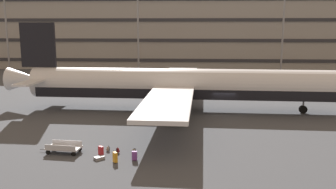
% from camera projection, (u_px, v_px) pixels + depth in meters
% --- Properties ---
extents(ground_plane, '(600.00, 600.00, 0.00)m').
position_uv_depth(ground_plane, '(223.00, 114.00, 41.33)').
color(ground_plane, '#424449').
extents(terminal_structure, '(161.31, 14.49, 17.43)m').
position_uv_depth(terminal_structure, '(206.00, 30.00, 86.42)').
color(terminal_structure, gray).
rests_on(terminal_structure, ground_plane).
extents(airliner, '(41.01, 33.26, 10.08)m').
position_uv_depth(airliner, '(180.00, 85.00, 42.16)').
color(airliner, silver).
rests_on(airliner, ground_plane).
extents(light_mast_far_left, '(1.80, 0.50, 22.54)m').
position_uv_depth(light_mast_far_left, '(5.00, 9.00, 73.76)').
color(light_mast_far_left, gray).
rests_on(light_mast_far_left, ground_plane).
extents(light_mast_left, '(1.80, 0.50, 18.97)m').
position_uv_depth(light_mast_left, '(138.00, 18.00, 72.56)').
color(light_mast_left, gray).
rests_on(light_mast_left, ground_plane).
extents(light_mast_center_left, '(1.80, 0.50, 25.06)m').
position_uv_depth(light_mast_center_left, '(285.00, 1.00, 70.36)').
color(light_mast_center_left, gray).
rests_on(light_mast_center_left, ground_plane).
extents(suitcase_red, '(0.47, 0.46, 0.83)m').
position_uv_depth(suitcase_red, '(101.00, 150.00, 28.02)').
color(suitcase_red, '#B21E23').
rests_on(suitcase_red, ground_plane).
extents(suitcase_navy, '(0.84, 0.83, 0.21)m').
position_uv_depth(suitcase_navy, '(99.00, 158.00, 27.19)').
color(suitcase_navy, gray).
rests_on(suitcase_navy, ground_plane).
extents(suitcase_black, '(0.40, 0.43, 0.93)m').
position_uv_depth(suitcase_black, '(115.00, 157.00, 26.45)').
color(suitcase_black, orange).
rests_on(suitcase_black, ground_plane).
extents(suitcase_large, '(0.38, 0.22, 0.91)m').
position_uv_depth(suitcase_large, '(135.00, 156.00, 26.89)').
color(suitcase_large, '#72388C').
rests_on(suitcase_large, ground_plane).
extents(backpack_scuffed, '(0.37, 0.41, 0.45)m').
position_uv_depth(backpack_scuffed, '(108.00, 149.00, 28.93)').
color(backpack_scuffed, gray).
rests_on(backpack_scuffed, ground_plane).
extents(backpack_laid_flat, '(0.35, 0.38, 0.49)m').
position_uv_depth(backpack_laid_flat, '(118.00, 150.00, 28.51)').
color(backpack_laid_flat, maroon).
rests_on(backpack_laid_flat, ground_plane).
extents(backpack_orange, '(0.42, 0.40, 0.45)m').
position_uv_depth(backpack_orange, '(134.00, 151.00, 28.38)').
color(backpack_orange, gray).
rests_on(backpack_orange, ground_plane).
extents(baggage_cart, '(3.35, 1.57, 0.82)m').
position_uv_depth(baggage_cart, '(64.00, 148.00, 28.51)').
color(baggage_cart, '#B7B7BC').
rests_on(baggage_cart, ground_plane).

